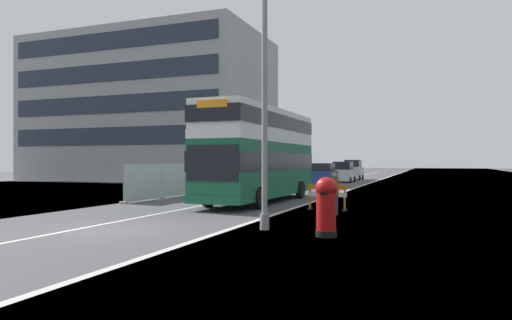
{
  "coord_description": "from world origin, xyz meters",
  "views": [
    {
      "loc": [
        9.54,
        -11.98,
        2.15
      ],
      "look_at": [
        2.17,
        7.1,
        2.2
      ],
      "focal_mm": 32.86,
      "sensor_mm": 36.0,
      "label": 1
    }
  ],
  "objects_px": {
    "car_receding_far": "(353,171)",
    "pedestrian_at_kerb": "(334,194)",
    "roadworks_barrier": "(327,194)",
    "double_decker_bus": "(261,153)",
    "car_receding_mid": "(343,173)",
    "red_pillar_postbox": "(326,204)",
    "lamppost_foreground": "(265,88)",
    "car_oncoming_near": "(323,175)"
  },
  "relations": [
    {
      "from": "car_receding_mid",
      "to": "double_decker_bus",
      "type": "bearing_deg",
      "value": -89.42
    },
    {
      "from": "double_decker_bus",
      "to": "car_oncoming_near",
      "type": "relative_size",
      "value": 2.88
    },
    {
      "from": "car_receding_mid",
      "to": "red_pillar_postbox",
      "type": "bearing_deg",
      "value": -80.18
    },
    {
      "from": "car_oncoming_near",
      "to": "car_receding_mid",
      "type": "height_order",
      "value": "car_receding_mid"
    },
    {
      "from": "roadworks_barrier",
      "to": "car_oncoming_near",
      "type": "distance_m",
      "value": 20.4
    },
    {
      "from": "car_receding_mid",
      "to": "pedestrian_at_kerb",
      "type": "bearing_deg",
      "value": -80.05
    },
    {
      "from": "red_pillar_postbox",
      "to": "roadworks_barrier",
      "type": "relative_size",
      "value": 0.98
    },
    {
      "from": "car_receding_mid",
      "to": "lamppost_foreground",
      "type": "bearing_deg",
      "value": -83.47
    },
    {
      "from": "car_receding_far",
      "to": "roadworks_barrier",
      "type": "bearing_deg",
      "value": -82.45
    },
    {
      "from": "roadworks_barrier",
      "to": "pedestrian_at_kerb",
      "type": "relative_size",
      "value": 1.02
    },
    {
      "from": "double_decker_bus",
      "to": "car_receding_far",
      "type": "bearing_deg",
      "value": 90.63
    },
    {
      "from": "car_receding_mid",
      "to": "car_receding_far",
      "type": "height_order",
      "value": "car_receding_far"
    },
    {
      "from": "car_receding_mid",
      "to": "pedestrian_at_kerb",
      "type": "height_order",
      "value": "car_receding_mid"
    },
    {
      "from": "lamppost_foreground",
      "to": "car_oncoming_near",
      "type": "xyz_separation_m",
      "value": [
        -4.16,
        26.27,
        -3.5
      ]
    },
    {
      "from": "red_pillar_postbox",
      "to": "roadworks_barrier",
      "type": "height_order",
      "value": "red_pillar_postbox"
    },
    {
      "from": "lamppost_foreground",
      "to": "car_receding_far",
      "type": "relative_size",
      "value": 2.4
    },
    {
      "from": "lamppost_foreground",
      "to": "roadworks_barrier",
      "type": "xyz_separation_m",
      "value": [
        0.56,
        6.43,
        -3.73
      ]
    },
    {
      "from": "car_receding_mid",
      "to": "car_receding_far",
      "type": "xyz_separation_m",
      "value": [
        -0.09,
        6.76,
        0.09
      ]
    },
    {
      "from": "roadworks_barrier",
      "to": "car_receding_mid",
      "type": "relative_size",
      "value": 0.45
    },
    {
      "from": "double_decker_bus",
      "to": "roadworks_barrier",
      "type": "height_order",
      "value": "double_decker_bus"
    },
    {
      "from": "roadworks_barrier",
      "to": "car_receding_far",
      "type": "distance_m",
      "value": 34.46
    },
    {
      "from": "lamppost_foreground",
      "to": "red_pillar_postbox",
      "type": "height_order",
      "value": "lamppost_foreground"
    },
    {
      "from": "roadworks_barrier",
      "to": "car_receding_mid",
      "type": "height_order",
      "value": "car_receding_mid"
    },
    {
      "from": "car_receding_far",
      "to": "pedestrian_at_kerb",
      "type": "bearing_deg",
      "value": -81.76
    },
    {
      "from": "double_decker_bus",
      "to": "car_oncoming_near",
      "type": "xyz_separation_m",
      "value": [
        -0.54,
        16.97,
        -1.64
      ]
    },
    {
      "from": "car_receding_far",
      "to": "pedestrian_at_kerb",
      "type": "xyz_separation_m",
      "value": [
        5.19,
        -35.81,
        -0.22
      ]
    },
    {
      "from": "roadworks_barrier",
      "to": "car_receding_mid",
      "type": "bearing_deg",
      "value": 99.19
    },
    {
      "from": "double_decker_bus",
      "to": "lamppost_foreground",
      "type": "relative_size",
      "value": 1.22
    },
    {
      "from": "double_decker_bus",
      "to": "car_receding_far",
      "type": "xyz_separation_m",
      "value": [
        -0.34,
        31.29,
        -1.5
      ]
    },
    {
      "from": "red_pillar_postbox",
      "to": "car_receding_far",
      "type": "distance_m",
      "value": 41.65
    },
    {
      "from": "pedestrian_at_kerb",
      "to": "red_pillar_postbox",
      "type": "bearing_deg",
      "value": -80.84
    },
    {
      "from": "car_oncoming_near",
      "to": "red_pillar_postbox",
      "type": "bearing_deg",
      "value": -76.91
    },
    {
      "from": "lamppost_foreground",
      "to": "red_pillar_postbox",
      "type": "bearing_deg",
      "value": -16.58
    },
    {
      "from": "red_pillar_postbox",
      "to": "car_receding_far",
      "type": "xyz_separation_m",
      "value": [
        -6.06,
        41.2,
        0.14
      ]
    },
    {
      "from": "lamppost_foreground",
      "to": "car_receding_far",
      "type": "bearing_deg",
      "value": 95.58
    },
    {
      "from": "double_decker_bus",
      "to": "car_receding_mid",
      "type": "relative_size",
      "value": 2.99
    },
    {
      "from": "red_pillar_postbox",
      "to": "car_receding_far",
      "type": "height_order",
      "value": "car_receding_far"
    },
    {
      "from": "lamppost_foreground",
      "to": "roadworks_barrier",
      "type": "distance_m",
      "value": 7.45
    },
    {
      "from": "car_receding_mid",
      "to": "car_receding_far",
      "type": "distance_m",
      "value": 6.76
    },
    {
      "from": "double_decker_bus",
      "to": "roadworks_barrier",
      "type": "distance_m",
      "value": 5.41
    },
    {
      "from": "double_decker_bus",
      "to": "car_receding_mid",
      "type": "height_order",
      "value": "double_decker_bus"
    },
    {
      "from": "roadworks_barrier",
      "to": "car_oncoming_near",
      "type": "xyz_separation_m",
      "value": [
        -4.72,
        19.84,
        0.23
      ]
    }
  ]
}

